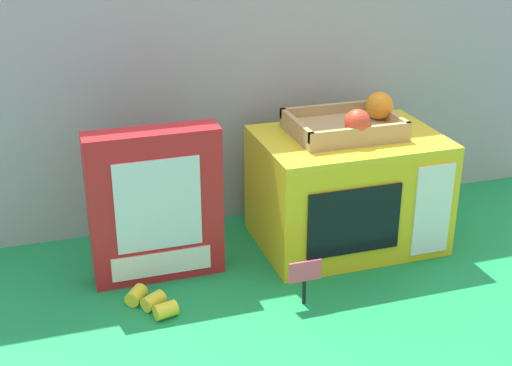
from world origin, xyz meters
TOP-DOWN VIEW (x-y plane):
  - ground_plane at (0.00, 0.00)m, footprint 1.70×1.70m
  - display_back_panel at (0.00, 0.27)m, footprint 1.61×0.03m
  - toy_microwave at (0.16, 0.04)m, footprint 0.42×0.30m
  - food_groups_crate at (0.17, 0.05)m, footprint 0.25×0.19m
  - cookie_set_box at (-0.29, 0.02)m, footprint 0.28×0.08m
  - price_sign at (-0.03, -0.19)m, footprint 0.07×0.01m
  - loose_toy_banana at (-0.34, -0.11)m, footprint 0.10×0.12m

SIDE VIEW (x-z plane):
  - ground_plane at x=0.00m, z-range 0.00..0.00m
  - loose_toy_banana at x=-0.34m, z-range 0.00..0.03m
  - price_sign at x=-0.03m, z-range 0.02..0.12m
  - toy_microwave at x=0.16m, z-range 0.00..0.27m
  - cookie_set_box at x=-0.29m, z-range 0.00..0.34m
  - food_groups_crate at x=0.17m, z-range 0.25..0.34m
  - display_back_panel at x=0.00m, z-range 0.00..0.80m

